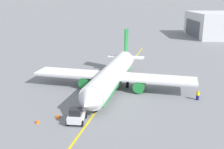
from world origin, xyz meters
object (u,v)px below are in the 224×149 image
(pushback_tug, at_px, (77,115))
(refueling_worker, at_px, (198,95))
(airplane, at_px, (113,75))
(safety_cone_nose, at_px, (58,116))
(safety_cone_wingtip, at_px, (37,121))

(pushback_tug, relative_size, refueling_worker, 2.32)
(airplane, distance_m, refueling_worker, 15.66)
(airplane, xyz_separation_m, pushback_tug, (13.10, -6.86, -1.77))
(airplane, distance_m, pushback_tug, 14.89)
(refueling_worker, relative_size, safety_cone_nose, 2.31)
(refueling_worker, bearing_deg, airplane, -118.73)
(refueling_worker, height_order, safety_cone_wingtip, refueling_worker)
(airplane, xyz_separation_m, safety_cone_wingtip, (12.73, -12.30, -2.44))
(pushback_tug, distance_m, safety_cone_wingtip, 5.49)
(safety_cone_nose, relative_size, safety_cone_wingtip, 1.11)
(safety_cone_nose, bearing_deg, refueling_worker, 99.88)
(pushback_tug, xyz_separation_m, safety_cone_nose, (-1.59, -2.69, -0.64))
(refueling_worker, height_order, safety_cone_nose, refueling_worker)
(airplane, xyz_separation_m, safety_cone_nose, (11.51, -9.55, -2.41))
(pushback_tug, xyz_separation_m, refueling_worker, (-5.63, 20.49, -0.19))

